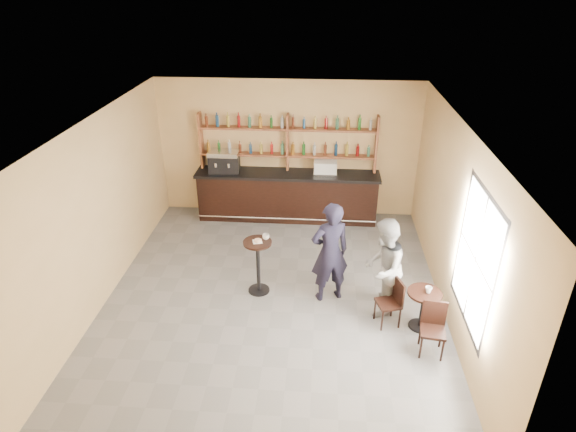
# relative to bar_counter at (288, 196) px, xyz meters

# --- Properties ---
(floor) EXTENTS (7.00, 7.00, 0.00)m
(floor) POSITION_rel_bar_counter_xyz_m (-0.01, -3.15, -0.57)
(floor) COLOR slate
(floor) RESTS_ON ground
(ceiling) EXTENTS (7.00, 7.00, 0.00)m
(ceiling) POSITION_rel_bar_counter_xyz_m (-0.01, -3.15, 2.63)
(ceiling) COLOR white
(ceiling) RESTS_ON wall_back
(wall_back) EXTENTS (7.00, 0.00, 7.00)m
(wall_back) POSITION_rel_bar_counter_xyz_m (-0.01, 0.35, 1.03)
(wall_back) COLOR #DBB57C
(wall_back) RESTS_ON floor
(wall_front) EXTENTS (7.00, 0.00, 7.00)m
(wall_front) POSITION_rel_bar_counter_xyz_m (-0.01, -6.65, 1.03)
(wall_front) COLOR #DBB57C
(wall_front) RESTS_ON floor
(wall_left) EXTENTS (0.00, 7.00, 7.00)m
(wall_left) POSITION_rel_bar_counter_xyz_m (-3.01, -3.15, 1.03)
(wall_left) COLOR #DBB57C
(wall_left) RESTS_ON floor
(wall_right) EXTENTS (0.00, 7.00, 7.00)m
(wall_right) POSITION_rel_bar_counter_xyz_m (2.99, -3.15, 1.03)
(wall_right) COLOR #DBB57C
(wall_right) RESTS_ON floor
(window_pane) EXTENTS (0.00, 2.00, 2.00)m
(window_pane) POSITION_rel_bar_counter_xyz_m (2.98, -4.35, 1.13)
(window_pane) COLOR white
(window_pane) RESTS_ON wall_right
(window_frame) EXTENTS (0.04, 1.70, 2.10)m
(window_frame) POSITION_rel_bar_counter_xyz_m (2.98, -4.35, 1.13)
(window_frame) COLOR black
(window_frame) RESTS_ON wall_right
(shelf_unit) EXTENTS (4.00, 0.26, 1.40)m
(shelf_unit) POSITION_rel_bar_counter_xyz_m (-0.01, 0.22, 1.24)
(shelf_unit) COLOR brown
(shelf_unit) RESTS_ON wall_back
(liquor_bottles) EXTENTS (3.68, 0.10, 1.00)m
(liquor_bottles) POSITION_rel_bar_counter_xyz_m (-0.01, 0.22, 1.41)
(liquor_bottles) COLOR #8C5919
(liquor_bottles) RESTS_ON shelf_unit
(bar_counter) EXTENTS (4.23, 0.83, 1.15)m
(bar_counter) POSITION_rel_bar_counter_xyz_m (0.00, 0.00, 0.00)
(bar_counter) COLOR black
(bar_counter) RESTS_ON floor
(espresso_machine) EXTENTS (0.72, 0.49, 0.49)m
(espresso_machine) POSITION_rel_bar_counter_xyz_m (-1.46, 0.00, 0.82)
(espresso_machine) COLOR black
(espresso_machine) RESTS_ON bar_counter
(pastry_case) EXTENTS (0.59, 0.50, 0.32)m
(pastry_case) POSITION_rel_bar_counter_xyz_m (0.86, 0.00, 0.73)
(pastry_case) COLOR silver
(pastry_case) RESTS_ON bar_counter
(pedestal_table) EXTENTS (0.63, 0.63, 1.05)m
(pedestal_table) POSITION_rel_bar_counter_xyz_m (-0.31, -2.99, -0.05)
(pedestal_table) COLOR black
(pedestal_table) RESTS_ON floor
(napkin) EXTENTS (0.20, 0.20, 0.00)m
(napkin) POSITION_rel_bar_counter_xyz_m (-0.31, -2.99, 0.48)
(napkin) COLOR white
(napkin) RESTS_ON pedestal_table
(donut) EXTENTS (0.17, 0.17, 0.05)m
(donut) POSITION_rel_bar_counter_xyz_m (-0.30, -3.00, 0.51)
(donut) COLOR #CC7E4A
(donut) RESTS_ON napkin
(cup_pedestal) EXTENTS (0.16, 0.16, 0.10)m
(cup_pedestal) POSITION_rel_bar_counter_xyz_m (-0.17, -2.89, 0.53)
(cup_pedestal) COLOR white
(cup_pedestal) RESTS_ON pedestal_table
(man_main) EXTENTS (0.81, 0.67, 1.90)m
(man_main) POSITION_rel_bar_counter_xyz_m (0.97, -3.09, 0.38)
(man_main) COLOR black
(man_main) RESTS_ON floor
(cafe_table) EXTENTS (0.64, 0.64, 0.70)m
(cafe_table) POSITION_rel_bar_counter_xyz_m (2.50, -3.80, -0.22)
(cafe_table) COLOR black
(cafe_table) RESTS_ON floor
(cup_cafe) EXTENTS (0.11, 0.11, 0.10)m
(cup_cafe) POSITION_rel_bar_counter_xyz_m (2.55, -3.80, 0.18)
(cup_cafe) COLOR white
(cup_cafe) RESTS_ON cafe_table
(chair_west) EXTENTS (0.46, 0.46, 0.84)m
(chair_west) POSITION_rel_bar_counter_xyz_m (1.95, -3.75, -0.15)
(chair_west) COLOR black
(chair_west) RESTS_ON floor
(chair_south) EXTENTS (0.42, 0.42, 0.86)m
(chair_south) POSITION_rel_bar_counter_xyz_m (2.55, -4.40, -0.14)
(chair_south) COLOR black
(chair_south) RESTS_ON floor
(patron_second) EXTENTS (0.90, 1.02, 1.76)m
(patron_second) POSITION_rel_bar_counter_xyz_m (1.86, -3.39, 0.31)
(patron_second) COLOR gray
(patron_second) RESTS_ON floor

